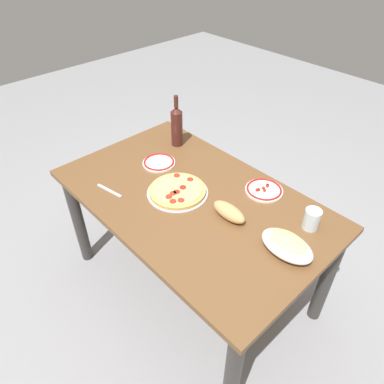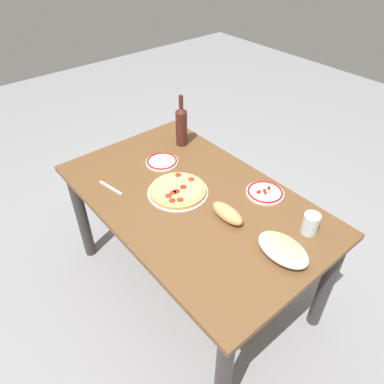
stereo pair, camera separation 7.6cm
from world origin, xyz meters
name	(u,v)px [view 2 (the right image)]	position (x,y,z in m)	size (l,w,h in m)	color
ground_plane	(192,283)	(0.00, 0.00, 0.00)	(8.00, 8.00, 0.00)	gray
dining_table	(192,213)	(0.00, 0.00, 0.60)	(1.41, 0.86, 0.71)	brown
pepperoni_pizza	(178,190)	(0.07, 0.03, 0.73)	(0.31, 0.31, 0.03)	#B7B7BC
baked_pasta_dish	(283,248)	(-0.54, -0.04, 0.75)	(0.24, 0.15, 0.08)	white
wine_bottle	(181,125)	(0.43, -0.28, 0.84)	(0.07, 0.07, 0.32)	#471E19
water_glass	(311,224)	(-0.53, -0.25, 0.76)	(0.07, 0.07, 0.10)	silver
side_plate_near	(162,161)	(0.34, -0.06, 0.72)	(0.19, 0.19, 0.02)	white
side_plate_far	(265,192)	(-0.22, -0.30, 0.72)	(0.19, 0.19, 0.02)	white
bread_loaf	(227,213)	(-0.23, -0.02, 0.75)	(0.18, 0.08, 0.07)	tan
fork_left	(111,188)	(0.32, 0.28, 0.71)	(0.17, 0.02, 0.01)	#B7B7BC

